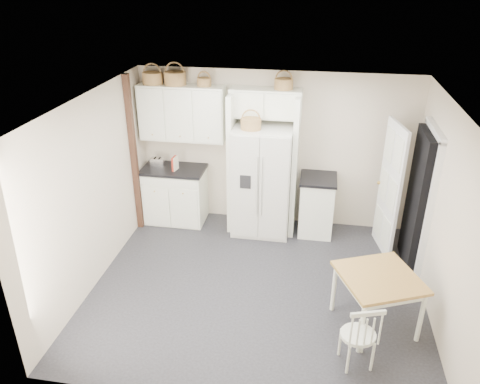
# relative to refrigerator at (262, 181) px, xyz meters

# --- Properties ---
(floor) EXTENTS (4.50, 4.50, 0.00)m
(floor) POSITION_rel_refrigerator_xyz_m (0.15, -1.61, -0.90)
(floor) COLOR #232326
(floor) RESTS_ON ground
(ceiling) EXTENTS (4.50, 4.50, 0.00)m
(ceiling) POSITION_rel_refrigerator_xyz_m (0.15, -1.61, 1.70)
(ceiling) COLOR white
(ceiling) RESTS_ON wall_back
(wall_back) EXTENTS (4.50, 0.00, 4.50)m
(wall_back) POSITION_rel_refrigerator_xyz_m (0.15, 0.39, 0.40)
(wall_back) COLOR beige
(wall_back) RESTS_ON floor
(wall_left) EXTENTS (0.00, 4.00, 4.00)m
(wall_left) POSITION_rel_refrigerator_xyz_m (-2.10, -1.61, 0.40)
(wall_left) COLOR beige
(wall_left) RESTS_ON floor
(wall_right) EXTENTS (0.00, 4.00, 4.00)m
(wall_right) POSITION_rel_refrigerator_xyz_m (2.40, -1.61, 0.40)
(wall_right) COLOR beige
(wall_right) RESTS_ON floor
(refrigerator) EXTENTS (0.93, 0.75, 1.80)m
(refrigerator) POSITION_rel_refrigerator_xyz_m (0.00, 0.00, 0.00)
(refrigerator) COLOR silver
(refrigerator) RESTS_ON floor
(base_cab_left) EXTENTS (1.01, 0.64, 0.94)m
(base_cab_left) POSITION_rel_refrigerator_xyz_m (-1.51, 0.09, -0.43)
(base_cab_left) COLOR white
(base_cab_left) RESTS_ON floor
(base_cab_right) EXTENTS (0.54, 0.65, 0.95)m
(base_cab_right) POSITION_rel_refrigerator_xyz_m (0.90, 0.09, -0.42)
(base_cab_right) COLOR white
(base_cab_right) RESTS_ON floor
(dining_table) EXTENTS (1.15, 1.15, 0.73)m
(dining_table) POSITION_rel_refrigerator_xyz_m (1.68, -2.10, -0.53)
(dining_table) COLOR olive
(dining_table) RESTS_ON floor
(windsor_chair) EXTENTS (0.48, 0.46, 0.81)m
(windsor_chair) POSITION_rel_refrigerator_xyz_m (1.42, -2.78, -0.49)
(windsor_chair) COLOR white
(windsor_chair) RESTS_ON floor
(counter_left) EXTENTS (1.05, 0.68, 0.04)m
(counter_left) POSITION_rel_refrigerator_xyz_m (-1.51, 0.09, 0.06)
(counter_left) COLOR black
(counter_left) RESTS_ON base_cab_left
(counter_right) EXTENTS (0.58, 0.69, 0.04)m
(counter_right) POSITION_rel_refrigerator_xyz_m (0.90, 0.09, 0.07)
(counter_right) COLOR black
(counter_right) RESTS_ON base_cab_right
(toaster) EXTENTS (0.24, 0.14, 0.16)m
(toaster) POSITION_rel_refrigerator_xyz_m (-1.79, 0.09, 0.16)
(toaster) COLOR silver
(toaster) RESTS_ON counter_left
(cookbook_red) EXTENTS (0.05, 0.16, 0.23)m
(cookbook_red) POSITION_rel_refrigerator_xyz_m (-1.47, 0.01, 0.20)
(cookbook_red) COLOR #AB2818
(cookbook_red) RESTS_ON counter_left
(cookbook_cream) EXTENTS (0.06, 0.16, 0.23)m
(cookbook_cream) POSITION_rel_refrigerator_xyz_m (-1.45, 0.01, 0.20)
(cookbook_cream) COLOR beige
(cookbook_cream) RESTS_ON counter_left
(basket_upper_a) EXTENTS (0.32, 0.32, 0.18)m
(basket_upper_a) POSITION_rel_refrigerator_xyz_m (-1.81, 0.22, 1.54)
(basket_upper_a) COLOR olive
(basket_upper_a) RESTS_ON upper_cabinet
(basket_upper_b) EXTENTS (0.34, 0.34, 0.20)m
(basket_upper_b) POSITION_rel_refrigerator_xyz_m (-1.44, 0.22, 1.55)
(basket_upper_b) COLOR olive
(basket_upper_b) RESTS_ON upper_cabinet
(basket_upper_c) EXTENTS (0.22, 0.22, 0.13)m
(basket_upper_c) POSITION_rel_refrigerator_xyz_m (-0.97, 0.22, 1.52)
(basket_upper_c) COLOR olive
(basket_upper_c) RESTS_ON upper_cabinet
(basket_bridge_b) EXTENTS (0.28, 0.28, 0.16)m
(basket_bridge_b) POSITION_rel_refrigerator_xyz_m (0.27, 0.22, 1.53)
(basket_bridge_b) COLOR olive
(basket_bridge_b) RESTS_ON bridge_cabinet
(basket_fridge_a) EXTENTS (0.31, 0.31, 0.17)m
(basket_fridge_a) POSITION_rel_refrigerator_xyz_m (-0.18, -0.10, 0.98)
(basket_fridge_a) COLOR olive
(basket_fridge_a) RESTS_ON refrigerator
(upper_cabinet) EXTENTS (1.40, 0.34, 0.90)m
(upper_cabinet) POSITION_rel_refrigerator_xyz_m (-1.35, 0.22, 1.00)
(upper_cabinet) COLOR white
(upper_cabinet) RESTS_ON wall_back
(bridge_cabinet) EXTENTS (1.12, 0.34, 0.45)m
(bridge_cabinet) POSITION_rel_refrigerator_xyz_m (0.00, 0.22, 1.23)
(bridge_cabinet) COLOR white
(bridge_cabinet) RESTS_ON wall_back
(fridge_panel_left) EXTENTS (0.08, 0.60, 2.30)m
(fridge_panel_left) POSITION_rel_refrigerator_xyz_m (-0.51, 0.09, 0.25)
(fridge_panel_left) COLOR white
(fridge_panel_left) RESTS_ON floor
(fridge_panel_right) EXTENTS (0.08, 0.60, 2.30)m
(fridge_panel_right) POSITION_rel_refrigerator_xyz_m (0.51, 0.09, 0.25)
(fridge_panel_right) COLOR white
(fridge_panel_right) RESTS_ON floor
(trim_post) EXTENTS (0.09, 0.09, 2.60)m
(trim_post) POSITION_rel_refrigerator_xyz_m (-2.05, -0.26, 0.40)
(trim_post) COLOR #3F2414
(trim_post) RESTS_ON floor
(doorway_void) EXTENTS (0.18, 0.85, 2.05)m
(doorway_void) POSITION_rel_refrigerator_xyz_m (2.31, -0.61, 0.13)
(doorway_void) COLOR black
(doorway_void) RESTS_ON floor
(door_slab) EXTENTS (0.21, 0.79, 2.05)m
(door_slab) POSITION_rel_refrigerator_xyz_m (1.95, -0.27, 0.13)
(door_slab) COLOR white
(door_slab) RESTS_ON floor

